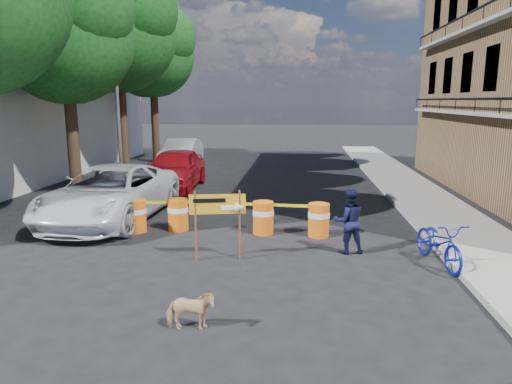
% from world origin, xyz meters
% --- Properties ---
extents(ground, '(120.00, 120.00, 0.00)m').
position_xyz_m(ground, '(0.00, 0.00, 0.00)').
color(ground, black).
rests_on(ground, ground).
extents(sidewalk_east, '(2.40, 40.00, 0.15)m').
position_xyz_m(sidewalk_east, '(6.20, 6.00, 0.07)').
color(sidewalk_east, gray).
rests_on(sidewalk_east, ground).
extents(tree_mid_a, '(5.25, 5.00, 8.68)m').
position_xyz_m(tree_mid_a, '(-6.74, 7.00, 6.01)').
color(tree_mid_a, '#332316').
rests_on(tree_mid_a, ground).
extents(tree_mid_b, '(5.67, 5.40, 9.62)m').
position_xyz_m(tree_mid_b, '(-6.73, 12.00, 6.71)').
color(tree_mid_b, '#332316').
rests_on(tree_mid_b, ground).
extents(tree_far, '(5.04, 4.80, 8.84)m').
position_xyz_m(tree_far, '(-6.74, 17.00, 6.22)').
color(tree_far, '#332316').
rests_on(tree_far, ground).
extents(streetlamp, '(1.25, 0.18, 8.00)m').
position_xyz_m(streetlamp, '(-5.93, 9.50, 4.38)').
color(streetlamp, gray).
rests_on(streetlamp, ground).
extents(barrel_far_left, '(0.58, 0.58, 0.90)m').
position_xyz_m(barrel_far_left, '(-2.81, 2.47, 0.47)').
color(barrel_far_left, '#E2570D').
rests_on(barrel_far_left, ground).
extents(barrel_mid_left, '(0.58, 0.58, 0.90)m').
position_xyz_m(barrel_mid_left, '(-1.68, 2.72, 0.47)').
color(barrel_mid_left, '#E2570D').
rests_on(barrel_mid_left, ground).
extents(barrel_mid_right, '(0.58, 0.58, 0.90)m').
position_xyz_m(barrel_mid_right, '(0.72, 2.61, 0.47)').
color(barrel_mid_right, '#E2570D').
rests_on(barrel_mid_right, ground).
extents(barrel_far_right, '(0.58, 0.58, 0.90)m').
position_xyz_m(barrel_far_right, '(2.23, 2.50, 0.47)').
color(barrel_far_right, '#E2570D').
rests_on(barrel_far_right, ground).
extents(detour_sign, '(1.25, 0.34, 1.63)m').
position_xyz_m(detour_sign, '(0.01, 0.42, 1.18)').
color(detour_sign, '#592D19').
rests_on(detour_sign, ground).
extents(pedestrian, '(0.87, 0.74, 1.57)m').
position_xyz_m(pedestrian, '(2.87, 1.20, 0.79)').
color(pedestrian, black).
rests_on(pedestrian, ground).
extents(bicycle, '(0.88, 1.14, 1.95)m').
position_xyz_m(bicycle, '(4.80, 0.57, 0.98)').
color(bicycle, '#13209A').
rests_on(bicycle, ground).
extents(dog, '(0.82, 0.46, 0.66)m').
position_xyz_m(dog, '(-0.00, -2.88, 0.33)').
color(dog, tan).
rests_on(dog, ground).
extents(suv_white, '(3.02, 6.03, 1.64)m').
position_xyz_m(suv_white, '(-4.02, 3.67, 0.82)').
color(suv_white, white).
rests_on(suv_white, ground).
extents(sedan_red, '(2.13, 4.94, 1.66)m').
position_xyz_m(sedan_red, '(-3.41, 8.74, 0.83)').
color(sedan_red, '#A80E19').
rests_on(sedan_red, ground).
extents(sedan_silver, '(1.74, 4.70, 1.54)m').
position_xyz_m(sedan_silver, '(-4.80, 15.28, 0.77)').
color(sedan_silver, silver).
rests_on(sedan_silver, ground).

